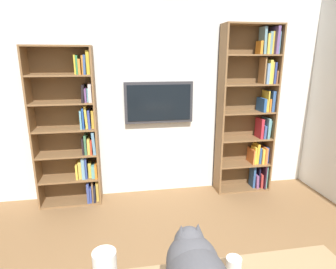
{
  "coord_description": "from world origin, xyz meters",
  "views": [
    {
      "loc": [
        0.5,
        1.47,
        1.84
      ],
      "look_at": [
        0.07,
        -1.02,
        1.14
      ],
      "focal_mm": 30.18,
      "sensor_mm": 36.0,
      "label": 1
    }
  ],
  "objects_px": {
    "bookshelf_left": "(253,112)",
    "wall_mounted_tv": "(159,103)",
    "coffee_mug": "(234,266)",
    "bookshelf_right": "(73,131)"
  },
  "relations": [
    {
      "from": "bookshelf_right",
      "to": "coffee_mug",
      "type": "xyz_separation_m",
      "value": [
        -1.12,
        2.39,
        -0.14
      ]
    },
    {
      "from": "bookshelf_right",
      "to": "wall_mounted_tv",
      "type": "relative_size",
      "value": 2.21
    },
    {
      "from": "bookshelf_left",
      "to": "coffee_mug",
      "type": "bearing_deg",
      "value": 62.61
    },
    {
      "from": "bookshelf_left",
      "to": "wall_mounted_tv",
      "type": "xyz_separation_m",
      "value": [
        1.28,
        -0.09,
        0.14
      ]
    },
    {
      "from": "bookshelf_right",
      "to": "coffee_mug",
      "type": "distance_m",
      "value": 2.65
    },
    {
      "from": "wall_mounted_tv",
      "to": "coffee_mug",
      "type": "bearing_deg",
      "value": 90.8
    },
    {
      "from": "bookshelf_left",
      "to": "wall_mounted_tv",
      "type": "relative_size",
      "value": 2.52
    },
    {
      "from": "bookshelf_right",
      "to": "wall_mounted_tv",
      "type": "xyz_separation_m",
      "value": [
        -1.09,
        -0.08,
        0.32
      ]
    },
    {
      "from": "bookshelf_left",
      "to": "bookshelf_right",
      "type": "xyz_separation_m",
      "value": [
        2.36,
        -0.0,
        -0.17
      ]
    },
    {
      "from": "bookshelf_left",
      "to": "wall_mounted_tv",
      "type": "distance_m",
      "value": 1.29
    }
  ]
}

